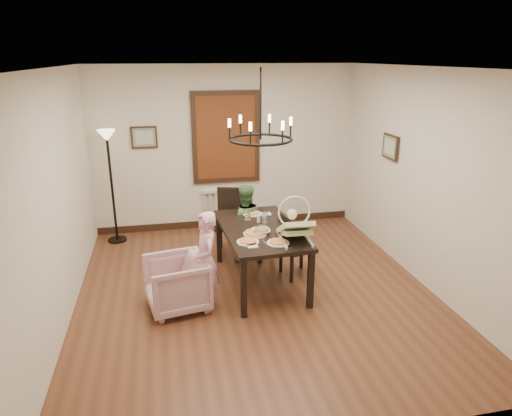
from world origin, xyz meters
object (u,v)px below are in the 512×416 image
object	(u,v)px
seated_man	(244,230)
floor_lamp	(112,189)
dining_table	(260,234)
chair_far	(231,222)
chair_right	(297,245)
baby_bouncer	(295,226)
drinking_glass	(264,221)
armchair	(177,283)
elderly_woman	(206,269)

from	to	relation	value
seated_man	floor_lamp	size ratio (longest dim) A/B	0.54
dining_table	chair_far	size ratio (longest dim) A/B	1.72
chair_far	floor_lamp	xyz separation A→B (m)	(-1.78, 0.86, 0.40)
chair_right	baby_bouncer	xyz separation A→B (m)	(-0.22, -0.61, 0.52)
dining_table	floor_lamp	bearing A→B (deg)	133.36
dining_table	drinking_glass	bearing A→B (deg)	34.63
dining_table	armchair	distance (m)	1.26
chair_right	seated_man	xyz separation A→B (m)	(-0.62, 0.61, 0.03)
elderly_woman	drinking_glass	world-z (taller)	elderly_woman
dining_table	chair_right	size ratio (longest dim) A/B	1.90
dining_table	chair_far	bearing A→B (deg)	99.28
armchair	baby_bouncer	distance (m)	1.59
dining_table	baby_bouncer	size ratio (longest dim) A/B	2.97
armchair	seated_man	world-z (taller)	seated_man
elderly_woman	floor_lamp	size ratio (longest dim) A/B	0.56
chair_far	drinking_glass	bearing A→B (deg)	-59.32
chair_far	drinking_glass	distance (m)	1.11
dining_table	seated_man	bearing A→B (deg)	93.11
elderly_woman	chair_right	bearing A→B (deg)	106.91
chair_right	baby_bouncer	size ratio (longest dim) A/B	1.57
dining_table	baby_bouncer	distance (m)	0.65
chair_far	armchair	distance (m)	1.74
chair_far	armchair	size ratio (longest dim) A/B	1.41
chair_right	armchair	size ratio (longest dim) A/B	1.28
armchair	drinking_glass	xyz separation A→B (m)	(1.18, 0.48, 0.54)
chair_right	elderly_woman	distance (m)	1.44
chair_far	dining_table	bearing A→B (deg)	-63.08
seated_man	drinking_glass	distance (m)	0.79
chair_far	elderly_woman	world-z (taller)	elderly_woman
dining_table	armchair	bearing A→B (deg)	-162.11
chair_right	seated_man	distance (m)	0.87
elderly_woman	seated_man	xyz separation A→B (m)	(0.68, 1.21, -0.02)
floor_lamp	elderly_woman	bearing A→B (deg)	-62.42
chair_far	floor_lamp	bearing A→B (deg)	168.73
drinking_glass	armchair	bearing A→B (deg)	-157.98
chair_far	chair_right	size ratio (longest dim) A/B	1.10
elderly_woman	baby_bouncer	xyz separation A→B (m)	(1.09, -0.01, 0.47)
chair_right	elderly_woman	bearing A→B (deg)	102.64
chair_right	dining_table	bearing A→B (deg)	89.65
dining_table	drinking_glass	world-z (taller)	drinking_glass
floor_lamp	chair_right	bearing A→B (deg)	-35.14
armchair	dining_table	bearing A→B (deg)	100.59
chair_far	baby_bouncer	bearing A→B (deg)	-55.81
chair_far	seated_man	bearing A→B (deg)	-50.64
chair_far	chair_right	world-z (taller)	chair_far
elderly_woman	baby_bouncer	world-z (taller)	baby_bouncer
chair_right	drinking_glass	xyz separation A→B (m)	(-0.49, -0.06, 0.41)
chair_far	floor_lamp	world-z (taller)	floor_lamp
armchair	seated_man	size ratio (longest dim) A/B	0.73
chair_right	armchair	distance (m)	1.76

